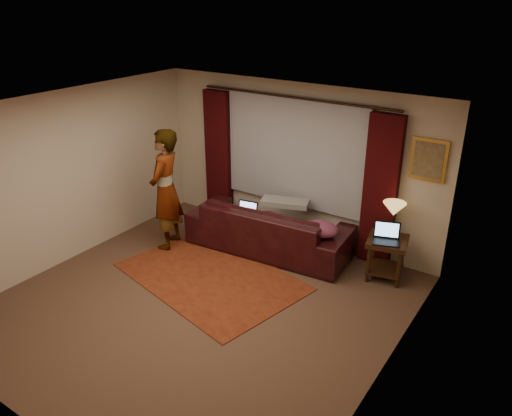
% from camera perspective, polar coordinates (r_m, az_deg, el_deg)
% --- Properties ---
extents(floor, '(5.00, 5.00, 0.01)m').
position_cam_1_polar(floor, '(6.91, -6.37, -10.85)').
color(floor, brown).
rests_on(floor, ground).
extents(ceiling, '(5.00, 5.00, 0.02)m').
position_cam_1_polar(ceiling, '(5.84, -7.54, 10.68)').
color(ceiling, silver).
rests_on(ceiling, ground).
extents(wall_back, '(5.00, 0.02, 2.60)m').
position_cam_1_polar(wall_back, '(8.17, 4.53, 5.16)').
color(wall_back, beige).
rests_on(wall_back, ground).
extents(wall_front, '(5.00, 0.02, 2.60)m').
position_cam_1_polar(wall_front, '(4.91, -26.46, -11.13)').
color(wall_front, beige).
rests_on(wall_front, ground).
extents(wall_left, '(0.02, 5.00, 2.60)m').
position_cam_1_polar(wall_left, '(8.02, -20.68, 3.28)').
color(wall_left, beige).
rests_on(wall_left, ground).
extents(wall_right, '(0.02, 5.00, 2.60)m').
position_cam_1_polar(wall_right, '(5.15, 14.98, -7.50)').
color(wall_right, beige).
rests_on(wall_right, ground).
extents(sheer_curtain, '(2.50, 0.05, 1.80)m').
position_cam_1_polar(sheer_curtain, '(8.05, 4.37, 6.39)').
color(sheer_curtain, '#9999A1').
rests_on(sheer_curtain, wall_back).
extents(drape_left, '(0.50, 0.14, 2.30)m').
position_cam_1_polar(drape_left, '(8.91, -4.29, 5.97)').
color(drape_left, black).
rests_on(drape_left, floor).
extents(drape_right, '(0.50, 0.14, 2.30)m').
position_cam_1_polar(drape_right, '(7.54, 14.03, 1.89)').
color(drape_right, black).
rests_on(drape_right, floor).
extents(curtain_rod, '(0.04, 0.04, 3.40)m').
position_cam_1_polar(curtain_rod, '(7.79, 4.38, 12.48)').
color(curtain_rod, black).
rests_on(curtain_rod, wall_back).
extents(picture_frame, '(0.50, 0.04, 0.60)m').
position_cam_1_polar(picture_frame, '(7.26, 19.12, 5.22)').
color(picture_frame, gold).
rests_on(picture_frame, wall_back).
extents(sofa, '(2.72, 1.36, 1.06)m').
position_cam_1_polar(sofa, '(7.95, 1.55, -1.30)').
color(sofa, black).
rests_on(sofa, floor).
extents(throw_blanket, '(0.81, 0.53, 0.09)m').
position_cam_1_polar(throw_blanket, '(7.86, 3.37, 2.53)').
color(throw_blanket, gray).
rests_on(throw_blanket, sofa).
extents(clothing_pile, '(0.62, 0.54, 0.22)m').
position_cam_1_polar(clothing_pile, '(7.44, 7.46, -2.43)').
color(clothing_pile, '#722E4A').
rests_on(clothing_pile, sofa).
extents(laptop_sofa, '(0.38, 0.41, 0.24)m').
position_cam_1_polar(laptop_sofa, '(7.95, -1.24, -0.35)').
color(laptop_sofa, black).
rests_on(laptop_sofa, sofa).
extents(area_rug, '(2.94, 2.28, 0.01)m').
position_cam_1_polar(area_rug, '(7.46, -5.19, -7.79)').
color(area_rug, maroon).
rests_on(area_rug, floor).
extents(end_table, '(0.65, 0.65, 0.63)m').
position_cam_1_polar(end_table, '(7.51, 14.61, -5.59)').
color(end_table, black).
rests_on(end_table, floor).
extents(tiffany_lamp, '(0.34, 0.34, 0.52)m').
position_cam_1_polar(tiffany_lamp, '(7.35, 15.37, -1.28)').
color(tiffany_lamp, olive).
rests_on(tiffany_lamp, end_table).
extents(laptop_table, '(0.47, 0.49, 0.26)m').
position_cam_1_polar(laptop_table, '(7.19, 14.74, -2.90)').
color(laptop_table, black).
rests_on(laptop_table, end_table).
extents(person, '(0.74, 0.74, 1.97)m').
position_cam_1_polar(person, '(8.01, -10.28, 2.04)').
color(person, gray).
rests_on(person, floor).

